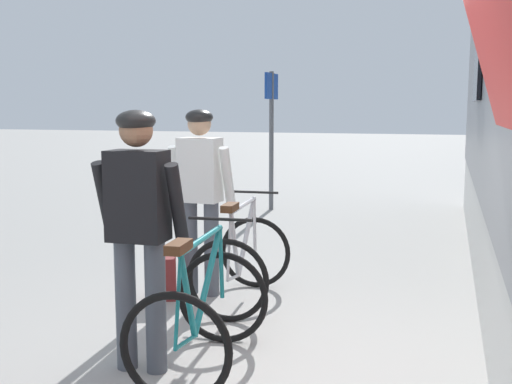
% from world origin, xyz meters
% --- Properties ---
extents(ground_plane, '(80.00, 80.00, 0.00)m').
position_xyz_m(ground_plane, '(0.00, 0.00, 0.00)').
color(ground_plane, '#A09E99').
extents(cyclist_near_in_white, '(0.62, 0.32, 1.76)m').
position_xyz_m(cyclist_near_in_white, '(-1.28, 1.63, 1.05)').
color(cyclist_near_in_white, '#4C515B').
rests_on(cyclist_near_in_white, ground).
extents(cyclist_far_in_dark, '(0.62, 0.33, 1.76)m').
position_xyz_m(cyclist_far_in_dark, '(-1.00, -0.07, 1.05)').
color(cyclist_far_in_dark, '#4C515B').
rests_on(cyclist_far_in_dark, ground).
extents(bicycle_near_silver, '(0.79, 1.12, 0.99)m').
position_xyz_m(bicycle_near_silver, '(-0.81, 1.48, 0.40)').
color(bicycle_near_silver, black).
rests_on(bicycle_near_silver, ground).
extents(bicycle_far_teal, '(0.80, 1.13, 0.99)m').
position_xyz_m(bicycle_far_teal, '(-0.60, 0.02, 0.40)').
color(bicycle_far_teal, black).
rests_on(bicycle_far_teal, ground).
extents(backpack_on_platform, '(0.33, 0.27, 0.40)m').
position_xyz_m(backpack_on_platform, '(-1.57, 1.36, 0.20)').
color(backpack_on_platform, maroon).
rests_on(backpack_on_platform, ground).
extents(platform_sign_post, '(0.08, 0.70, 2.40)m').
position_xyz_m(platform_sign_post, '(-2.01, 6.58, 1.62)').
color(platform_sign_post, '#595B60').
rests_on(platform_sign_post, ground).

